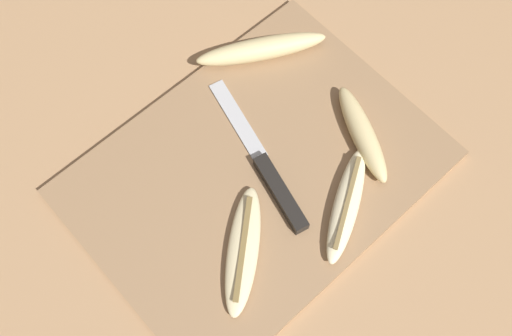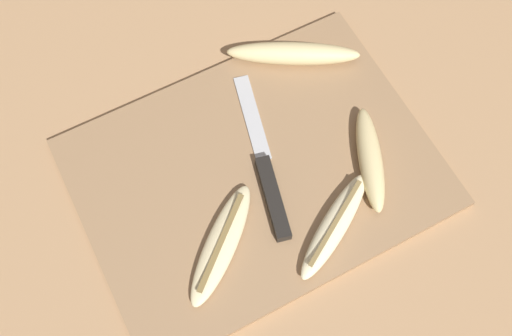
{
  "view_description": "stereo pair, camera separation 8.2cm",
  "coord_description": "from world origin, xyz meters",
  "px_view_note": "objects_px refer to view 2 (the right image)",
  "views": [
    {
      "loc": [
        -0.22,
        -0.24,
        0.77
      ],
      "look_at": [
        0.0,
        0.0,
        0.02
      ],
      "focal_mm": 42.0,
      "sensor_mm": 36.0,
      "label": 1
    },
    {
      "loc": [
        -0.15,
        -0.29,
        0.77
      ],
      "look_at": [
        0.0,
        0.0,
        0.02
      ],
      "focal_mm": 42.0,
      "sensor_mm": 36.0,
      "label": 2
    }
  ],
  "objects_px": {
    "banana_ripe_center": "(293,53)",
    "banana_bright_far": "(334,225)",
    "banana_cream_curved": "(221,244)",
    "banana_mellow_near": "(370,159)",
    "knife": "(271,182)"
  },
  "relations": [
    {
      "from": "banana_ripe_center",
      "to": "banana_bright_far",
      "type": "bearing_deg",
      "value": -107.49
    },
    {
      "from": "banana_cream_curved",
      "to": "banana_mellow_near",
      "type": "relative_size",
      "value": 1.02
    },
    {
      "from": "banana_bright_far",
      "to": "banana_ripe_center",
      "type": "bearing_deg",
      "value": 72.51
    },
    {
      "from": "banana_cream_curved",
      "to": "banana_ripe_center",
      "type": "distance_m",
      "value": 0.31
    },
    {
      "from": "banana_bright_far",
      "to": "knife",
      "type": "bearing_deg",
      "value": 115.07
    },
    {
      "from": "banana_mellow_near",
      "to": "banana_bright_far",
      "type": "relative_size",
      "value": 0.96
    },
    {
      "from": "banana_cream_curved",
      "to": "banana_ripe_center",
      "type": "xyz_separation_m",
      "value": [
        0.22,
        0.21,
        0.01
      ]
    },
    {
      "from": "knife",
      "to": "banana_ripe_center",
      "type": "height_order",
      "value": "banana_ripe_center"
    },
    {
      "from": "banana_mellow_near",
      "to": "banana_bright_far",
      "type": "xyz_separation_m",
      "value": [
        -0.09,
        -0.06,
        -0.0
      ]
    },
    {
      "from": "banana_cream_curved",
      "to": "banana_ripe_center",
      "type": "relative_size",
      "value": 0.84
    },
    {
      "from": "banana_ripe_center",
      "to": "banana_bright_far",
      "type": "distance_m",
      "value": 0.27
    },
    {
      "from": "knife",
      "to": "banana_bright_far",
      "type": "height_order",
      "value": "banana_bright_far"
    },
    {
      "from": "banana_ripe_center",
      "to": "banana_mellow_near",
      "type": "bearing_deg",
      "value": -87.14
    },
    {
      "from": "banana_cream_curved",
      "to": "banana_ripe_center",
      "type": "height_order",
      "value": "banana_ripe_center"
    },
    {
      "from": "banana_ripe_center",
      "to": "banana_bright_far",
      "type": "relative_size",
      "value": 1.17
    }
  ]
}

